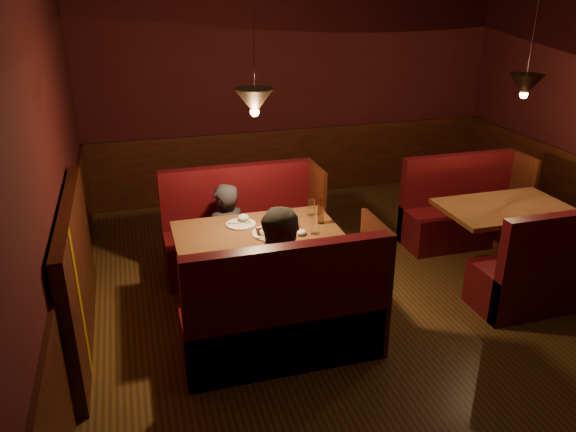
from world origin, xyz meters
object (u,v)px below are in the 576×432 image
object	(u,v)px
main_bench_far	(243,237)
diner_a	(225,217)
second_bench_near	(554,275)
main_bench_near	(287,322)
second_bench_far	(462,214)
main_table	(260,249)
diner_b	(285,261)
second_table	(503,223)

from	to	relation	value
main_bench_far	diner_a	size ratio (longest dim) A/B	1.18
main_bench_far	second_bench_near	size ratio (longest dim) A/B	1.13
second_bench_near	diner_a	xyz separation A→B (m)	(-2.98, 1.46, 0.38)
main_bench_near	diner_a	distance (m)	1.61
main_bench_far	main_bench_near	world-z (taller)	same
second_bench_far	main_table	bearing A→B (deg)	-163.07
main_bench_far	diner_b	bearing A→B (deg)	-87.83
second_bench_far	second_bench_near	world-z (taller)	same
main_bench_far	second_bench_far	world-z (taller)	main_bench_far
second_table	second_bench_far	xyz separation A→B (m)	(0.03, 0.81, -0.23)
second_bench_near	diner_b	size ratio (longest dim) A/B	0.92
main_table	second_bench_near	world-z (taller)	main_table
second_table	diner_b	bearing A→B (deg)	-166.01
second_bench_near	second_table	bearing A→B (deg)	92.20
main_bench_near	diner_b	distance (m)	0.51
main_table	second_bench_far	world-z (taller)	main_table
main_table	main_bench_near	distance (m)	0.92
main_table	second_bench_far	bearing A→B (deg)	16.93
second_bench_far	diner_b	distance (m)	3.11
main_table	second_bench_near	distance (m)	2.89
second_table	diner_a	size ratio (longest dim) A/B	0.94
main_table	second_bench_near	size ratio (longest dim) A/B	1.03
diner_a	second_bench_far	bearing A→B (deg)	160.49
second_bench_near	second_bench_far	bearing A→B (deg)	90.00
main_bench_far	second_bench_far	xyz separation A→B (m)	(2.75, -0.03, -0.03)
main_bench_near	diner_a	world-z (taller)	diner_a
second_bench_far	diner_a	bearing A→B (deg)	-176.75
second_bench_far	second_bench_near	distance (m)	1.62
main_bench_near	second_bench_near	world-z (taller)	main_bench_near
main_bench_near	diner_b	world-z (taller)	diner_b
second_bench_far	diner_b	bearing A→B (deg)	-151.28
diner_a	diner_b	distance (m)	1.34
second_bench_far	diner_b	world-z (taller)	diner_b
main_bench_near	diner_b	bearing A→B (deg)	76.89
diner_b	second_table	bearing A→B (deg)	32.01
main_bench_near	second_bench_near	distance (m)	2.75
second_bench_far	second_bench_near	size ratio (longest dim) A/B	1.00
main_table	second_bench_near	xyz separation A→B (m)	(2.77, -0.78, -0.30)
second_table	second_bench_near	size ratio (longest dim) A/B	0.90
main_table	main_bench_near	size ratio (longest dim) A/B	0.91
second_bench_far	second_bench_near	xyz separation A→B (m)	(0.00, -1.62, 0.00)
main_bench_near	diner_a	size ratio (longest dim) A/B	1.18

